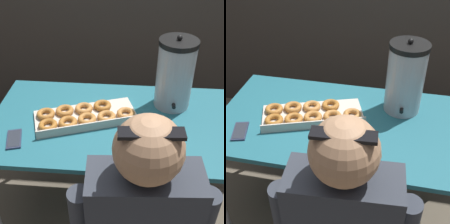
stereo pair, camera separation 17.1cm
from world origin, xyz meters
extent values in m
plane|color=brown|center=(0.00, 0.00, 0.00)|extent=(12.00, 12.00, 0.00)
cube|color=#236675|center=(0.00, 0.00, 0.73)|extent=(1.50, 0.78, 0.03)
cylinder|color=#ADADB2|center=(-0.70, 0.34, 0.36)|extent=(0.03, 0.03, 0.72)
cube|color=beige|center=(-0.21, 0.01, 0.76)|extent=(0.62, 0.42, 0.02)
cube|color=beige|center=(-0.18, -0.10, 0.78)|extent=(0.54, 0.20, 0.04)
torus|color=#AC6A28|center=(-0.40, -0.11, 0.78)|extent=(0.13, 0.13, 0.03)
torus|color=#B4722F|center=(-0.30, -0.08, 0.78)|extent=(0.14, 0.14, 0.03)
torus|color=#BD7B39|center=(-0.20, -0.04, 0.78)|extent=(0.11, 0.11, 0.03)
torus|color=#C17E3C|center=(-0.09, -0.01, 0.78)|extent=(0.14, 0.14, 0.03)
torus|color=#C48240|center=(0.01, 0.03, 0.78)|extent=(0.13, 0.13, 0.03)
torus|color=#B57230|center=(-0.44, -0.01, 0.78)|extent=(0.13, 0.13, 0.03)
torus|color=#BA7735|center=(-0.34, 0.03, 0.78)|extent=(0.11, 0.11, 0.03)
torus|color=#C58341|center=(-0.23, 0.06, 0.78)|extent=(0.12, 0.12, 0.03)
torus|color=#AF6D2A|center=(-0.13, 0.10, 0.78)|extent=(0.14, 0.14, 0.03)
cylinder|color=#B7B7BC|center=(0.28, 0.19, 0.94)|extent=(0.21, 0.21, 0.38)
cylinder|color=black|center=(0.28, 0.19, 1.15)|extent=(0.21, 0.21, 0.03)
sphere|color=black|center=(0.28, 0.19, 1.17)|extent=(0.03, 0.03, 0.03)
cylinder|color=black|center=(0.28, 0.08, 0.82)|extent=(0.02, 0.05, 0.02)
cube|color=#2D334C|center=(-0.56, -0.20, 0.75)|extent=(0.11, 0.16, 0.01)
cube|color=#2D333D|center=(-0.56, -0.20, 0.76)|extent=(0.10, 0.14, 0.00)
sphere|color=tan|center=(0.10, -0.70, 1.19)|extent=(0.22, 0.22, 0.22)
cube|color=black|center=(0.10, -0.72, 1.28)|extent=(0.19, 0.06, 0.01)
camera|label=1|loc=(0.05, -1.38, 1.82)|focal=50.00mm
camera|label=2|loc=(0.22, -1.35, 1.82)|focal=50.00mm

